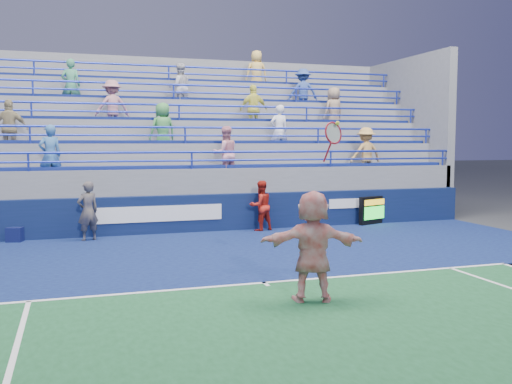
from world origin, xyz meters
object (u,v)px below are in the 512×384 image
object	(u,v)px
serve_speed_board	(374,210)
tennis_player	(313,246)
ball_girl	(261,206)
judge_chair	(15,233)
line_judge	(88,211)

from	to	relation	value
serve_speed_board	tennis_player	size ratio (longest dim) A/B	0.43
ball_girl	serve_speed_board	bearing A→B (deg)	169.21
judge_chair	tennis_player	world-z (taller)	tennis_player
tennis_player	line_judge	xyz separation A→B (m)	(-3.39, 7.23, -0.13)
ball_girl	tennis_player	bearing A→B (deg)	64.64
judge_chair	serve_speed_board	bearing A→B (deg)	-0.03
line_judge	ball_girl	world-z (taller)	line_judge
ball_girl	line_judge	bearing A→B (deg)	-10.77
serve_speed_board	ball_girl	world-z (taller)	ball_girl
judge_chair	tennis_player	xyz separation A→B (m)	(5.24, -7.66, 0.71)
tennis_player	line_judge	bearing A→B (deg)	115.12
line_judge	ball_girl	distance (m)	4.96
serve_speed_board	ball_girl	size ratio (longest dim) A/B	0.85
serve_speed_board	judge_chair	bearing A→B (deg)	179.97
line_judge	ball_girl	size ratio (longest dim) A/B	1.07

